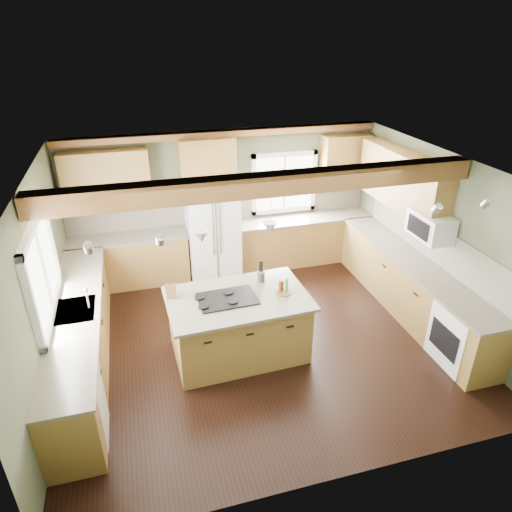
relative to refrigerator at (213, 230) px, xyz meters
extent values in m
plane|color=black|center=(0.30, -2.12, -0.90)|extent=(5.60, 5.60, 0.00)
plane|color=silver|center=(0.30, -2.12, 1.70)|extent=(5.60, 5.60, 0.00)
plane|color=#4A5139|center=(0.30, 0.38, 0.40)|extent=(5.60, 0.00, 5.60)
plane|color=#4A5139|center=(-2.50, -2.12, 0.40)|extent=(0.00, 5.00, 5.00)
plane|color=#4A5139|center=(3.10, -2.12, 0.40)|extent=(0.00, 5.00, 5.00)
cube|color=brown|center=(0.30, -2.35, 1.57)|extent=(5.55, 0.26, 0.26)
cube|color=brown|center=(0.30, 0.28, 1.64)|extent=(5.55, 0.20, 0.10)
cube|color=brown|center=(0.30, 0.36, 0.31)|extent=(5.58, 0.03, 0.58)
cube|color=brown|center=(3.08, -2.07, 0.31)|extent=(0.03, 3.70, 0.58)
cube|color=brown|center=(-1.49, 0.08, -0.46)|extent=(2.02, 0.60, 0.88)
cube|color=#494336|center=(-1.49, 0.08, 0.00)|extent=(2.06, 0.64, 0.04)
cube|color=brown|center=(1.79, 0.08, -0.46)|extent=(2.62, 0.60, 0.88)
cube|color=#494336|center=(1.79, 0.08, 0.00)|extent=(2.66, 0.64, 0.04)
cube|color=brown|center=(-2.20, -2.07, -0.46)|extent=(0.60, 3.70, 0.88)
cube|color=#494336|center=(-2.20, -2.07, 0.00)|extent=(0.64, 3.74, 0.04)
cube|color=brown|center=(2.80, -2.07, -0.46)|extent=(0.60, 3.70, 0.88)
cube|color=#494336|center=(2.80, -2.07, 0.00)|extent=(0.64, 3.74, 0.04)
cube|color=brown|center=(-1.69, 0.21, 1.05)|extent=(1.40, 0.35, 0.90)
cube|color=brown|center=(0.00, 0.21, 1.25)|extent=(0.96, 0.35, 0.70)
cube|color=brown|center=(2.92, -1.22, 1.05)|extent=(0.35, 2.20, 0.90)
cube|color=brown|center=(2.60, 0.21, 1.05)|extent=(0.90, 0.35, 0.90)
cube|color=white|center=(-2.48, -2.07, 0.65)|extent=(0.04, 1.60, 1.05)
cube|color=white|center=(1.45, 0.36, 0.65)|extent=(1.10, 0.04, 1.00)
cube|color=#262628|center=(-2.20, -2.07, 0.01)|extent=(0.50, 0.65, 0.03)
cylinder|color=#B2B2B7|center=(-2.02, -2.07, 0.15)|extent=(0.02, 0.02, 0.28)
cube|color=white|center=(-2.19, -3.37, -0.47)|extent=(0.60, 0.60, 0.84)
cube|color=white|center=(2.79, -3.37, -0.47)|extent=(0.60, 0.72, 0.84)
cube|color=white|center=(2.88, -2.17, 0.65)|extent=(0.40, 0.70, 0.38)
cone|color=#B2B2B7|center=(-0.55, -2.37, 0.98)|extent=(0.18, 0.18, 0.16)
cone|color=#B2B2B7|center=(0.35, -2.33, 0.98)|extent=(0.18, 0.18, 0.16)
cube|color=white|center=(0.00, 0.00, 0.00)|extent=(0.90, 0.74, 1.80)
cube|color=brown|center=(-0.10, -2.35, -0.46)|extent=(1.82, 1.16, 0.88)
cube|color=#494336|center=(-0.10, -2.35, 0.00)|extent=(1.95, 1.28, 0.04)
cube|color=black|center=(-0.25, -2.36, 0.03)|extent=(0.79, 0.55, 0.02)
cube|color=brown|center=(-0.96, -2.11, 0.12)|extent=(0.14, 0.12, 0.20)
cylinder|color=#433B36|center=(0.32, -2.01, 0.09)|extent=(0.12, 0.12, 0.15)
camera|label=1|loc=(-1.27, -7.44, 3.31)|focal=32.00mm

